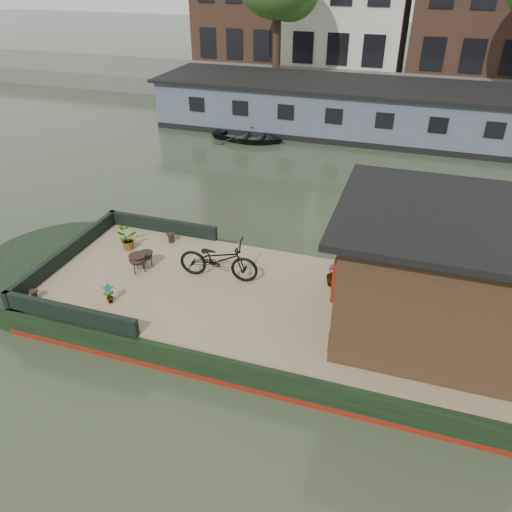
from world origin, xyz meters
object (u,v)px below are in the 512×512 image
(dinghy, at_px, (249,133))
(cabin, at_px, (446,275))
(bicycle, at_px, (218,259))
(brazier_rear, at_px, (146,260))
(brazier_front, at_px, (138,263))
(potted_plant_a, at_px, (109,294))

(dinghy, bearing_deg, cabin, -141.94)
(cabin, xyz_separation_m, dinghy, (-7.64, 11.50, -1.55))
(bicycle, xyz_separation_m, brazier_rear, (-1.71, -0.11, -0.27))
(bicycle, bearing_deg, dinghy, 11.33)
(bicycle, height_order, brazier_rear, bicycle)
(brazier_front, xyz_separation_m, brazier_rear, (0.06, 0.24, -0.03))
(potted_plant_a, distance_m, brazier_rear, 1.46)
(cabin, relative_size, dinghy, 1.28)
(bicycle, height_order, dinghy, bicycle)
(brazier_front, distance_m, dinghy, 11.56)
(potted_plant_a, bearing_deg, dinghy, 96.23)
(bicycle, xyz_separation_m, dinghy, (-3.14, 11.12, -0.79))
(bicycle, relative_size, brazier_front, 4.03)
(cabin, xyz_separation_m, potted_plant_a, (-6.26, -1.18, -1.01))
(brazier_rear, relative_size, dinghy, 0.12)
(cabin, height_order, bicycle, cabin)
(cabin, height_order, dinghy, cabin)
(brazier_rear, bearing_deg, dinghy, 97.24)
(brazier_front, bearing_deg, potted_plant_a, -88.95)
(cabin, height_order, brazier_front, cabin)
(cabin, xyz_separation_m, bicycle, (-4.50, 0.38, -0.77))
(bicycle, relative_size, potted_plant_a, 3.96)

